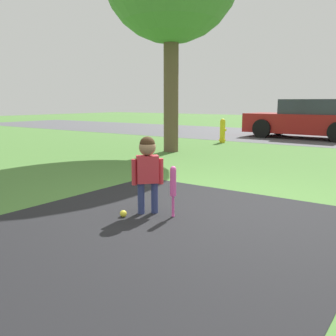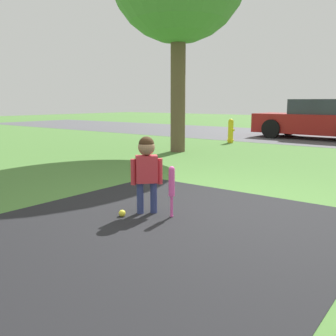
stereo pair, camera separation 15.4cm
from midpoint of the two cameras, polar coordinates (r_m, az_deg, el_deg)
name	(u,v)px [view 1 (the left image)]	position (r m, az deg, el deg)	size (l,w,h in m)	color
ground_plane	(218,210)	(4.55, 6.61, -6.37)	(60.00, 60.00, 0.00)	#477533
driveway_strip	(28,290)	(2.90, -22.11, -16.92)	(3.57, 7.00, 0.01)	black
child	(148,164)	(4.26, -4.17, 0.59)	(0.27, 0.28, 0.90)	navy
baseball_bat	(173,184)	(4.15, -0.28, -2.52)	(0.07, 0.07, 0.58)	#E54CA5
sports_ball	(123,214)	(4.28, -7.85, -6.92)	(0.08, 0.08, 0.08)	yellow
fire_hydrant	(223,131)	(11.94, 7.94, 5.60)	(0.23, 0.21, 0.75)	yellow
parked_car	(307,120)	(14.07, 20.19, 6.88)	(4.19, 1.92, 1.36)	maroon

